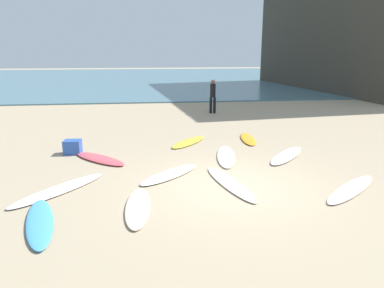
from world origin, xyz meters
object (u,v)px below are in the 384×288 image
(surfboard_1, at_px, (230,183))
(surfboard_4, at_px, (248,139))
(surfboard_10, at_px, (170,174))
(surfboard_7, at_px, (100,159))
(surfboard_3, at_px, (40,222))
(surfboard_9, at_px, (226,156))
(beachgoer_near, at_px, (213,95))
(surfboard_2, at_px, (287,155))
(surfboard_8, at_px, (351,189))
(surfboard_0, at_px, (59,190))
(surfboard_6, at_px, (189,142))
(beach_cooler, at_px, (73,147))
(surfboard_5, at_px, (138,207))

(surfboard_1, height_order, surfboard_4, surfboard_4)
(surfboard_4, height_order, surfboard_10, surfboard_10)
(surfboard_7, bearing_deg, surfboard_10, 96.01)
(surfboard_3, bearing_deg, surfboard_7, 66.09)
(surfboard_9, distance_m, surfboard_10, 2.33)
(surfboard_4, height_order, beachgoer_near, beachgoer_near)
(surfboard_2, distance_m, surfboard_3, 7.28)
(surfboard_8, bearing_deg, surfboard_1, -143.98)
(surfboard_0, xyz_separation_m, surfboard_8, (6.79, -0.81, -0.00))
(surfboard_7, relative_size, beachgoer_near, 1.24)
(surfboard_3, distance_m, beachgoer_near, 12.97)
(surfboard_3, bearing_deg, surfboard_8, -7.99)
(surfboard_6, bearing_deg, beach_cooler, 49.77)
(surfboard_1, relative_size, beach_cooler, 5.00)
(surfboard_2, relative_size, surfboard_8, 0.94)
(surfboard_10, distance_m, beach_cooler, 3.82)
(surfboard_0, xyz_separation_m, surfboard_4, (5.72, 4.22, 0.00))
(surfboard_3, distance_m, surfboard_5, 1.88)
(surfboard_2, bearing_deg, surfboard_9, -145.60)
(surfboard_2, xyz_separation_m, surfboard_8, (0.47, -2.81, -0.01))
(surfboard_0, bearing_deg, surfboard_4, 76.33)
(surfboard_1, bearing_deg, surfboard_6, 84.74)
(surfboard_1, distance_m, surfboard_3, 4.33)
(surfboard_9, bearing_deg, beach_cooler, 178.87)
(surfboard_4, xyz_separation_m, surfboard_10, (-3.09, -3.50, 0.00))
(surfboard_4, height_order, surfboard_5, surfboard_4)
(surfboard_3, xyz_separation_m, surfboard_6, (3.50, 5.71, -0.00))
(surfboard_4, relative_size, surfboard_8, 0.78)
(surfboard_3, bearing_deg, beach_cooler, 78.37)
(surfboard_5, distance_m, surfboard_6, 5.51)
(surfboard_0, height_order, beachgoer_near, beachgoer_near)
(beach_cooler, bearing_deg, surfboard_1, -37.10)
(surfboard_6, relative_size, surfboard_8, 0.83)
(surfboard_1, height_order, surfboard_6, surfboard_6)
(surfboard_5, height_order, surfboard_7, surfboard_7)
(surfboard_5, height_order, surfboard_8, surfboard_5)
(surfboard_5, bearing_deg, surfboard_8, -173.90)
(surfboard_2, xyz_separation_m, surfboard_7, (-5.68, 0.37, 0.00))
(surfboard_7, xyz_separation_m, beach_cooler, (-0.92, 0.82, 0.17))
(surfboard_1, bearing_deg, surfboard_9, 67.45)
(surfboard_3, xyz_separation_m, beachgoer_near, (5.46, 11.72, 0.92))
(surfboard_9, height_order, beach_cooler, beach_cooler)
(surfboard_9, bearing_deg, surfboard_1, -89.24)
(surfboard_8, distance_m, surfboard_9, 3.80)
(surfboard_6, distance_m, surfboard_9, 2.08)
(surfboard_0, distance_m, surfboard_2, 6.62)
(surfboard_4, bearing_deg, surfboard_10, 55.47)
(surfboard_4, relative_size, surfboard_9, 0.79)
(surfboard_1, xyz_separation_m, surfboard_3, (-4.03, -1.57, 0.01))
(surfboard_6, relative_size, surfboard_7, 0.96)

